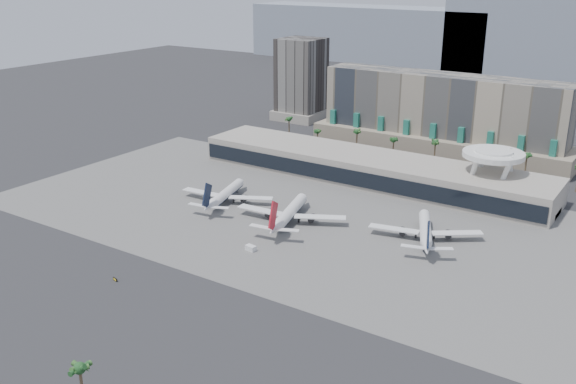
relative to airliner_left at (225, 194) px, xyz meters
The scene contains 14 objects.
ground 62.04m from the airliner_left, 52.30° to the right, with size 900.00×900.00×0.00m, color #232326.
apron_pad 38.52m from the airliner_left, ahead, with size 260.00×130.00×0.06m, color #5B5B59.
hotel 134.87m from the airliner_left, 69.11° to the left, with size 140.00×30.00×42.00m.
office_tower 162.58m from the airliner_left, 110.72° to the left, with size 30.00×30.00×52.00m.
terminal 71.72m from the airliner_left, 58.10° to the left, with size 170.00×32.50×14.50m.
saucer_structure 115.46m from the airliner_left, 35.81° to the left, with size 26.00×26.00×21.89m.
palm_row 106.18m from the airliner_left, 64.95° to the left, with size 157.80×2.80×13.10m.
airliner_left is the anchor object (origin of this frame).
airliner_centre 35.32m from the airliner_left, ahead, with size 43.83×45.45×16.06m.
airliner_right 87.00m from the airliner_left, ahead, with size 39.54×40.73×14.99m.
service_vehicle_a 10.39m from the airliner_left, behind, with size 4.65×2.27×2.27m, color silver.
service_vehicle_b 51.01m from the airliner_left, 41.22° to the right, with size 3.84×2.19×1.97m, color silver.
taxiway_sign 77.90m from the airliner_left, 78.53° to the right, with size 2.26×0.84×1.02m.
near_palm_b 140.47m from the airliner_left, 64.25° to the right, with size 6.00×6.00×14.94m.
Camera 1 is at (126.25, -151.23, 96.66)m, focal length 40.00 mm.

